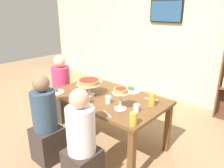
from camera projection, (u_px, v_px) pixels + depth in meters
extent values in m
plane|color=#9E7A56|center=(108.00, 142.00, 3.17)|extent=(12.00, 12.00, 0.00)
cube|color=beige|center=(182.00, 33.00, 4.25)|extent=(8.00, 0.12, 2.80)
cube|color=brown|center=(107.00, 98.00, 2.93)|extent=(1.58, 0.93, 0.04)
cube|color=brown|center=(53.00, 116.00, 3.22)|extent=(0.07, 0.07, 0.70)
cube|color=brown|center=(132.00, 158.00, 2.31)|extent=(0.07, 0.07, 0.70)
cube|color=brown|center=(93.00, 99.00, 3.79)|extent=(0.07, 0.07, 0.70)
cube|color=brown|center=(168.00, 128.00, 2.88)|extent=(0.07, 0.07, 0.70)
cube|color=black|center=(166.00, 11.00, 4.26)|extent=(0.70, 0.05, 0.43)
cube|color=navy|center=(165.00, 11.00, 4.24)|extent=(0.66, 0.01, 0.39)
cube|color=#382D28|center=(48.00, 144.00, 2.76)|extent=(0.34, 0.34, 0.45)
cylinder|color=#33475B|center=(44.00, 111.00, 2.60)|extent=(0.30, 0.30, 0.50)
sphere|color=#846047|center=(41.00, 83.00, 2.48)|extent=(0.20, 0.20, 0.20)
cube|color=#382D28|center=(83.00, 168.00, 2.35)|extent=(0.34, 0.34, 0.45)
cylinder|color=silver|center=(81.00, 130.00, 2.19)|extent=(0.30, 0.30, 0.50)
sphere|color=tan|center=(79.00, 98.00, 2.07)|extent=(0.20, 0.20, 0.20)
cube|color=#382D28|center=(63.00, 107.00, 3.79)|extent=(0.34, 0.34, 0.45)
cylinder|color=#D63866|center=(61.00, 81.00, 3.63)|extent=(0.30, 0.30, 0.50)
sphere|color=beige|center=(59.00, 61.00, 3.52)|extent=(0.20, 0.20, 0.20)
cylinder|color=silver|center=(89.00, 95.00, 2.96)|extent=(0.15, 0.15, 0.01)
cylinder|color=silver|center=(89.00, 89.00, 2.93)|extent=(0.03, 0.03, 0.14)
cylinder|color=silver|center=(89.00, 84.00, 2.91)|extent=(0.33, 0.33, 0.01)
cylinder|color=tan|center=(89.00, 82.00, 2.90)|extent=(0.30, 0.30, 0.05)
cylinder|color=maroon|center=(89.00, 80.00, 2.89)|extent=(0.27, 0.27, 0.00)
cylinder|color=silver|center=(120.00, 108.00, 2.55)|extent=(0.15, 0.15, 0.01)
cylinder|color=silver|center=(120.00, 101.00, 2.52)|extent=(0.03, 0.03, 0.19)
cylinder|color=silver|center=(121.00, 93.00, 2.48)|extent=(0.20, 0.20, 0.01)
cylinder|color=tan|center=(121.00, 91.00, 2.47)|extent=(0.17, 0.17, 0.05)
cylinder|color=maroon|center=(121.00, 89.00, 2.46)|extent=(0.13, 0.13, 0.00)
cylinder|color=white|center=(56.00, 92.00, 3.05)|extent=(0.22, 0.22, 0.01)
sphere|color=#2D7028|center=(56.00, 90.00, 3.04)|extent=(0.05, 0.05, 0.05)
sphere|color=#2D7028|center=(55.00, 90.00, 3.03)|extent=(0.05, 0.05, 0.05)
sphere|color=#2D7028|center=(56.00, 90.00, 3.04)|extent=(0.04, 0.04, 0.04)
sphere|color=#2D7028|center=(56.00, 91.00, 3.02)|extent=(0.04, 0.04, 0.04)
cylinder|color=white|center=(94.00, 82.00, 3.46)|extent=(0.26, 0.26, 0.01)
sphere|color=#2D7028|center=(94.00, 80.00, 3.46)|extent=(0.04, 0.04, 0.04)
sphere|color=#2D7028|center=(94.00, 80.00, 3.44)|extent=(0.06, 0.06, 0.06)
cylinder|color=white|center=(132.00, 91.00, 3.10)|extent=(0.24, 0.24, 0.01)
sphere|color=#2D7028|center=(130.00, 88.00, 3.11)|extent=(0.06, 0.06, 0.06)
sphere|color=#2D7028|center=(132.00, 89.00, 3.09)|extent=(0.05, 0.05, 0.05)
cylinder|color=gold|center=(152.00, 99.00, 2.61)|extent=(0.08, 0.08, 0.17)
cylinder|color=gold|center=(133.00, 119.00, 2.18)|extent=(0.08, 0.08, 0.14)
cylinder|color=white|center=(87.00, 100.00, 2.68)|extent=(0.07, 0.07, 0.10)
cylinder|color=white|center=(136.00, 108.00, 2.47)|extent=(0.07, 0.07, 0.09)
cylinder|color=white|center=(108.00, 100.00, 2.69)|extent=(0.07, 0.07, 0.09)
cube|color=silver|center=(151.00, 99.00, 2.82)|extent=(0.18, 0.07, 0.00)
cube|color=silver|center=(107.00, 114.00, 2.42)|extent=(0.17, 0.08, 0.00)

